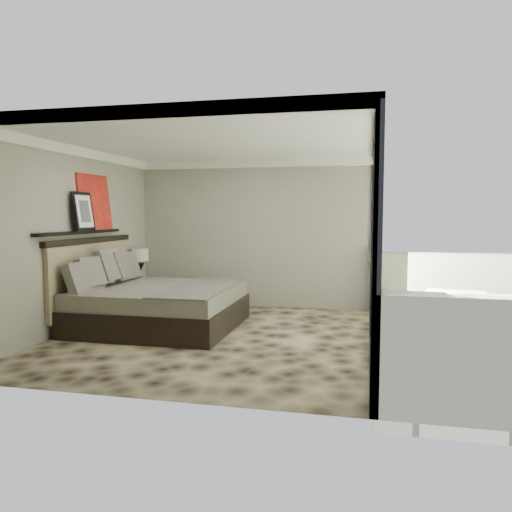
% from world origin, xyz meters
% --- Properties ---
extents(floor, '(5.00, 5.00, 0.00)m').
position_xyz_m(floor, '(0.00, 0.00, 0.00)').
color(floor, black).
rests_on(floor, ground).
extents(ceiling, '(4.50, 5.00, 0.02)m').
position_xyz_m(ceiling, '(0.00, 0.00, 2.79)').
color(ceiling, silver).
rests_on(ceiling, back_wall).
extents(back_wall, '(4.50, 0.02, 2.80)m').
position_xyz_m(back_wall, '(0.00, 2.49, 1.40)').
color(back_wall, gray).
rests_on(back_wall, floor).
extents(left_wall, '(0.02, 5.00, 2.80)m').
position_xyz_m(left_wall, '(-2.24, 0.00, 1.40)').
color(left_wall, gray).
rests_on(left_wall, floor).
extents(glass_wall, '(0.08, 5.00, 2.80)m').
position_xyz_m(glass_wall, '(2.25, 0.00, 1.40)').
color(glass_wall, white).
rests_on(glass_wall, floor).
extents(terrace_slab, '(3.00, 5.00, 0.12)m').
position_xyz_m(terrace_slab, '(3.75, 0.00, -0.06)').
color(terrace_slab, '#BCB4A0').
rests_on(terrace_slab, ground).
extents(picture_ledge, '(0.12, 2.20, 0.05)m').
position_xyz_m(picture_ledge, '(-2.18, 0.10, 1.50)').
color(picture_ledge, black).
rests_on(picture_ledge, left_wall).
extents(bed, '(2.41, 2.32, 1.33)m').
position_xyz_m(bed, '(-1.12, 0.40, 0.39)').
color(bed, black).
rests_on(bed, floor).
extents(nightstand, '(0.64, 0.64, 0.54)m').
position_xyz_m(nightstand, '(-1.97, 1.81, 0.27)').
color(nightstand, black).
rests_on(nightstand, floor).
extents(table_lamp, '(0.34, 0.34, 0.61)m').
position_xyz_m(table_lamp, '(-2.03, 1.78, 0.91)').
color(table_lamp, black).
rests_on(table_lamp, nightstand).
extents(abstract_canvas, '(0.13, 0.90, 0.90)m').
position_xyz_m(abstract_canvas, '(-2.19, 0.54, 1.97)').
color(abstract_canvas, '#B03E0F').
rests_on(abstract_canvas, picture_ledge).
extents(framed_print, '(0.11, 0.50, 0.60)m').
position_xyz_m(framed_print, '(-2.14, 0.12, 1.82)').
color(framed_print, black).
rests_on(framed_print, picture_ledge).
extents(lounger, '(1.14, 1.80, 0.66)m').
position_xyz_m(lounger, '(3.31, 0.27, 0.20)').
color(lounger, silver).
rests_on(lounger, terrace_slab).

